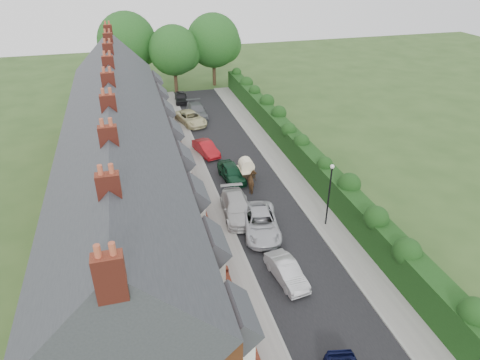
% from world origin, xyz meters
% --- Properties ---
extents(ground, '(140.00, 140.00, 0.00)m').
position_xyz_m(ground, '(0.00, 0.00, 0.00)').
color(ground, '#2D4C1E').
rests_on(ground, ground).
extents(road, '(6.00, 58.00, 0.02)m').
position_xyz_m(road, '(-0.50, 11.00, 0.01)').
color(road, black).
rests_on(road, ground).
extents(pavement_hedge_side, '(2.20, 58.00, 0.12)m').
position_xyz_m(pavement_hedge_side, '(3.60, 11.00, 0.06)').
color(pavement_hedge_side, gray).
rests_on(pavement_hedge_side, ground).
extents(pavement_house_side, '(1.70, 58.00, 0.12)m').
position_xyz_m(pavement_house_side, '(-4.35, 11.00, 0.06)').
color(pavement_house_side, gray).
rests_on(pavement_house_side, ground).
extents(kerb_hedge_side, '(0.18, 58.00, 0.13)m').
position_xyz_m(kerb_hedge_side, '(2.55, 11.00, 0.07)').
color(kerb_hedge_side, gray).
rests_on(kerb_hedge_side, ground).
extents(kerb_house_side, '(0.18, 58.00, 0.13)m').
position_xyz_m(kerb_house_side, '(-3.55, 11.00, 0.07)').
color(kerb_house_side, gray).
rests_on(kerb_house_side, ground).
extents(hedge, '(2.10, 58.00, 2.85)m').
position_xyz_m(hedge, '(5.40, 11.00, 1.60)').
color(hedge, '#153510').
rests_on(hedge, ground).
extents(terrace_row, '(9.05, 40.50, 11.50)m').
position_xyz_m(terrace_row, '(-10.87, 9.98, 4.47)').
color(terrace_row, brown).
rests_on(terrace_row, ground).
extents(garden_wall_row, '(0.35, 40.35, 1.10)m').
position_xyz_m(garden_wall_row, '(-5.35, 10.00, 0.46)').
color(garden_wall_row, maroon).
rests_on(garden_wall_row, ground).
extents(lamppost, '(0.32, 0.32, 5.16)m').
position_xyz_m(lamppost, '(3.40, 4.00, 3.30)').
color(lamppost, black).
rests_on(lamppost, ground).
extents(tree_far_left, '(7.14, 6.80, 9.29)m').
position_xyz_m(tree_far_left, '(-2.65, 40.08, 5.71)').
color(tree_far_left, '#332316').
rests_on(tree_far_left, ground).
extents(tree_far_right, '(7.98, 7.60, 10.31)m').
position_xyz_m(tree_far_right, '(3.39, 42.08, 6.31)').
color(tree_far_right, '#332316').
rests_on(tree_far_right, ground).
extents(tree_far_back, '(8.40, 8.00, 10.82)m').
position_xyz_m(tree_far_back, '(-8.59, 43.08, 6.62)').
color(tree_far_back, '#332316').
rests_on(tree_far_back, ground).
extents(car_silver_a, '(1.90, 4.08, 1.29)m').
position_xyz_m(car_silver_a, '(-1.60, -0.85, 0.65)').
color(car_silver_a, silver).
rests_on(car_silver_a, ground).
extents(car_silver_b, '(3.43, 5.80, 1.51)m').
position_xyz_m(car_silver_b, '(-1.60, 4.51, 0.76)').
color(car_silver_b, silver).
rests_on(car_silver_b, ground).
extents(car_white, '(2.56, 5.41, 1.53)m').
position_xyz_m(car_white, '(-2.77, 7.00, 0.76)').
color(car_white, '#BCBCBC').
rests_on(car_white, ground).
extents(car_green, '(2.08, 4.38, 1.45)m').
position_xyz_m(car_green, '(-1.71, 12.81, 0.72)').
color(car_green, '#113A23').
rests_on(car_green, ground).
extents(car_red, '(2.37, 4.28, 1.34)m').
position_xyz_m(car_red, '(-2.91, 18.60, 0.67)').
color(car_red, maroon).
rests_on(car_red, ground).
extents(car_beige, '(3.60, 5.58, 1.43)m').
position_xyz_m(car_beige, '(-3.00, 27.26, 0.72)').
color(car_beige, beige).
rests_on(car_beige, ground).
extents(car_grey, '(2.29, 5.42, 1.56)m').
position_xyz_m(car_grey, '(-1.95, 29.40, 0.78)').
color(car_grey, slate).
rests_on(car_grey, ground).
extents(car_black, '(1.93, 4.09, 1.35)m').
position_xyz_m(car_black, '(-3.00, 35.36, 0.68)').
color(car_black, black).
rests_on(car_black, ground).
extents(horse, '(1.18, 2.02, 1.60)m').
position_xyz_m(horse, '(-0.44, 10.43, 0.80)').
color(horse, '#53371E').
rests_on(horse, ground).
extents(horse_cart, '(1.31, 2.90, 2.09)m').
position_xyz_m(horse_cart, '(-0.44, 12.47, 1.20)').
color(horse_cart, black).
rests_on(horse_cart, ground).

